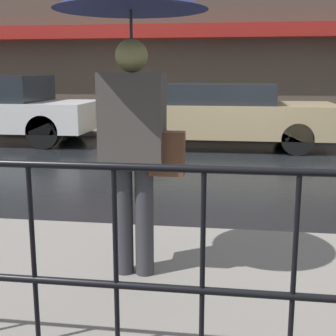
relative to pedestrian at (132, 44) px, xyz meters
The scene contains 9 objects.
ground_plane 4.95m from the pedestrian, 80.56° to the left, with size 80.00×80.00×0.00m, color black.
sidewalk_near 1.85m from the pedestrian, 12.23° to the right, with size 28.00×2.46×0.13m.
sidewalk_far 9.09m from the pedestrian, 85.12° to the left, with size 28.00×1.66×0.13m.
lane_marking 4.95m from the pedestrian, 80.56° to the left, with size 25.20×0.12×0.01m.
building_storefront 9.89m from the pedestrian, 85.59° to the left, with size 28.00×0.85×4.51m.
railing_foreground 1.68m from the pedestrian, 56.50° to the right, with size 12.00×0.04×1.04m.
pedestrian is the anchor object (origin of this frame).
car_white 8.26m from the pedestrian, 123.69° to the left, with size 4.15×1.89×1.48m.
car_tan 6.92m from the pedestrian, 86.23° to the left, with size 4.46×1.91×1.32m.
Camera 1 is at (-0.07, -7.68, 1.57)m, focal length 50.00 mm.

